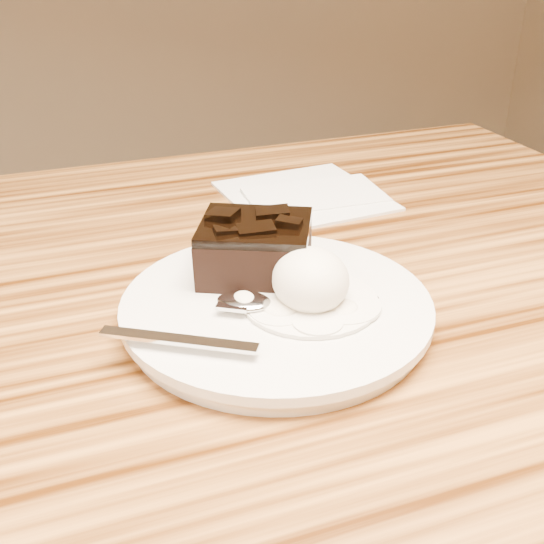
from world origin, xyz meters
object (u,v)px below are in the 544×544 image
object	(u,v)px
plate	(276,311)
spoon	(244,303)
napkin	(304,194)
ice_cream_scoop	(311,280)
brownie	(255,252)

from	to	relation	value
plate	spoon	distance (m)	0.03
napkin	spoon	bearing A→B (deg)	-121.83
ice_cream_scoop	plate	bearing A→B (deg)	148.21
plate	napkin	world-z (taller)	plate
plate	napkin	bearing A→B (deg)	62.74
brownie	ice_cream_scoop	world-z (taller)	ice_cream_scoop
ice_cream_scoop	napkin	world-z (taller)	ice_cream_scoop
plate	ice_cream_scoop	xyz separation A→B (m)	(0.02, -0.01, 0.03)
plate	ice_cream_scoop	distance (m)	0.04
brownie	spoon	world-z (taller)	brownie
plate	brownie	xyz separation A→B (m)	(-0.00, 0.05, 0.03)
ice_cream_scoop	napkin	xyz separation A→B (m)	(0.10, 0.26, -0.04)
brownie	plate	bearing A→B (deg)	-88.58
ice_cream_scoop	brownie	bearing A→B (deg)	111.40
napkin	plate	bearing A→B (deg)	-117.26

